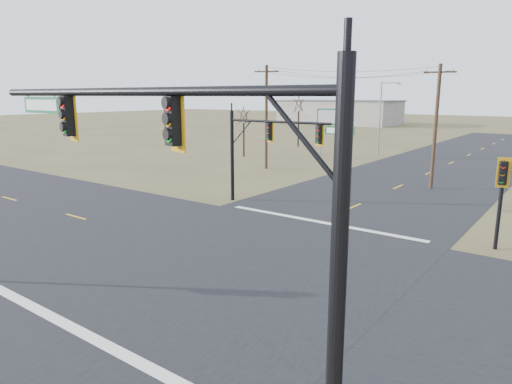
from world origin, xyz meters
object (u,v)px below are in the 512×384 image
utility_pole_far (266,116)px  mast_arm_near (189,163)px  streetlight_c (382,114)px  bare_tree_b (299,103)px  mast_arm_far (273,139)px  utility_pole_near (436,125)px  highway_sign (330,123)px  bare_tree_a (244,115)px  pedestal_signal_ne (502,183)px

utility_pole_far → mast_arm_near: bearing=-57.5°
mast_arm_near → utility_pole_far: utility_pole_far is taller
streetlight_c → bare_tree_b: (-12.41, 1.64, 1.12)m
streetlight_c → bare_tree_b: 12.57m
mast_arm_far → utility_pole_near: 13.60m
utility_pole_near → bare_tree_b: 30.11m
utility_pole_far → highway_sign: utility_pole_far is taller
mast_arm_near → bare_tree_a: 42.81m
pedestal_signal_ne → bare_tree_b: bare_tree_b is taller
mast_arm_far → streetlight_c: streetlight_c is taller
pedestal_signal_ne → highway_sign: bearing=110.4°
streetlight_c → pedestal_signal_ne: bearing=-74.0°
mast_arm_far → pedestal_signal_ne: 12.96m
streetlight_c → bare_tree_a: size_ratio=1.41×
mast_arm_near → streetlight_c: bearing=120.1°
utility_pole_near → utility_pole_far: 15.75m
bare_tree_a → utility_pole_far: bearing=-37.9°
highway_sign → streetlight_c: (3.86, 5.59, 0.88)m
streetlight_c → highway_sign: bearing=-138.9°
pedestal_signal_ne → streetlight_c: 34.78m
bare_tree_a → bare_tree_b: (-0.62, 12.99, 1.12)m
streetlight_c → bare_tree_b: size_ratio=1.16×
highway_sign → bare_tree_a: size_ratio=0.90×
utility_pole_near → highway_sign: (-14.84, 11.70, -0.87)m
utility_pole_far → bare_tree_a: size_ratio=1.60×
utility_pole_near → bare_tree_a: 23.54m
highway_sign → bare_tree_b: size_ratio=0.74×
utility_pole_far → streetlight_c: 17.48m
mast_arm_far → bare_tree_a: 24.33m
utility_pole_near → bare_tree_b: size_ratio=1.24×
highway_sign → utility_pole_far: bearing=-117.8°
pedestal_signal_ne → bare_tree_a: 34.78m
highway_sign → utility_pole_near: bearing=-61.5°
bare_tree_a → pedestal_signal_ne: bearing=-32.5°
mast_arm_near → pedestal_signal_ne: bearing=89.8°
bare_tree_a → mast_arm_near: bearing=-53.5°
utility_pole_near → bare_tree_a: bearing=165.4°
bare_tree_b → mast_arm_far: bearing=-61.2°
utility_pole_far → bare_tree_a: bearing=142.1°
utility_pole_near → bare_tree_b: (-23.39, 18.93, 1.13)m
utility_pole_near → streetlight_c: utility_pole_near is taller
highway_sign → pedestal_signal_ne: bearing=-72.1°
streetlight_c → bare_tree_a: 16.37m
utility_pole_far → highway_sign: size_ratio=1.77×
streetlight_c → bare_tree_a: (-11.80, -11.35, -0.01)m
highway_sign → bare_tree_b: bare_tree_b is taller
mast_arm_near → streetlight_c: (-13.69, 45.73, -0.74)m
utility_pole_near → utility_pole_far: bearing=178.3°
utility_pole_far → streetlight_c: size_ratio=1.14×
highway_sign → mast_arm_far: bearing=-93.6°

